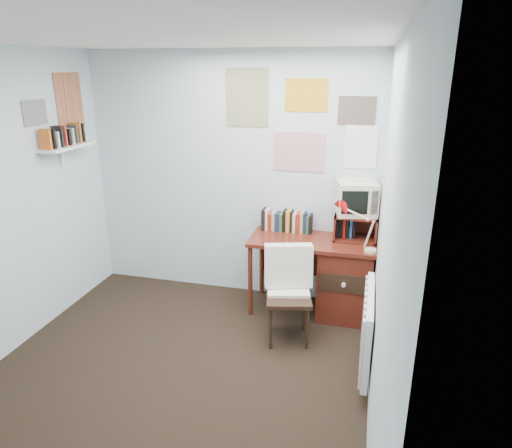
% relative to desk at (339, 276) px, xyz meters
% --- Properties ---
extents(ground, '(3.50, 3.50, 0.00)m').
position_rel_desk_xyz_m(ground, '(-1.17, -1.48, -0.41)').
color(ground, black).
rests_on(ground, ground).
extents(back_wall, '(3.00, 0.02, 2.50)m').
position_rel_desk_xyz_m(back_wall, '(-1.17, 0.27, 0.84)').
color(back_wall, silver).
rests_on(back_wall, ground).
extents(right_wall, '(0.02, 3.50, 2.50)m').
position_rel_desk_xyz_m(right_wall, '(0.33, -1.48, 0.84)').
color(right_wall, silver).
rests_on(right_wall, ground).
extents(ceiling, '(3.00, 3.50, 0.02)m').
position_rel_desk_xyz_m(ceiling, '(-1.17, -1.48, 2.09)').
color(ceiling, white).
rests_on(ceiling, back_wall).
extents(desk, '(1.20, 0.55, 0.76)m').
position_rel_desk_xyz_m(desk, '(0.00, 0.00, 0.00)').
color(desk, '#5C2015').
rests_on(desk, ground).
extents(desk_chair, '(0.50, 0.49, 0.83)m').
position_rel_desk_xyz_m(desk_chair, '(-0.39, -0.58, 0.01)').
color(desk_chair, black).
rests_on(desk_chair, ground).
extents(desk_lamp, '(0.28, 0.24, 0.39)m').
position_rel_desk_xyz_m(desk_lamp, '(0.27, -0.19, 0.55)').
color(desk_lamp, '#BD0C0D').
rests_on(desk_lamp, desk).
extents(tv_riser, '(0.40, 0.30, 0.25)m').
position_rel_desk_xyz_m(tv_riser, '(0.12, 0.11, 0.48)').
color(tv_riser, '#5C2015').
rests_on(tv_riser, desk).
extents(crt_tv, '(0.42, 0.40, 0.34)m').
position_rel_desk_xyz_m(crt_tv, '(0.11, 0.13, 0.77)').
color(crt_tv, beige).
rests_on(crt_tv, tv_riser).
extents(book_row, '(0.60, 0.14, 0.22)m').
position_rel_desk_xyz_m(book_row, '(-0.51, 0.18, 0.46)').
color(book_row, '#5C2015').
rests_on(book_row, desk).
extents(radiator, '(0.09, 0.80, 0.60)m').
position_rel_desk_xyz_m(radiator, '(0.29, -0.93, 0.01)').
color(radiator, white).
rests_on(radiator, right_wall).
extents(wall_shelf, '(0.20, 0.62, 0.24)m').
position_rel_desk_xyz_m(wall_shelf, '(-2.57, -0.38, 1.21)').
color(wall_shelf, white).
rests_on(wall_shelf, left_wall).
extents(posters_back, '(1.20, 0.01, 0.90)m').
position_rel_desk_xyz_m(posters_back, '(-0.47, 0.26, 1.44)').
color(posters_back, white).
rests_on(posters_back, back_wall).
extents(posters_left, '(0.01, 0.70, 0.60)m').
position_rel_desk_xyz_m(posters_left, '(-2.67, -0.38, 1.59)').
color(posters_left, white).
rests_on(posters_left, left_wall).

